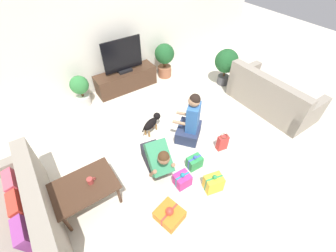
{
  "coord_description": "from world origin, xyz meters",
  "views": [
    {
      "loc": [
        -1.56,
        -2.01,
        3.13
      ],
      "look_at": [
        0.0,
        0.29,
        0.45
      ],
      "focal_mm": 24.0,
      "sensor_mm": 36.0,
      "label": 1
    }
  ],
  "objects_px": {
    "sofa_left": "(22,220)",
    "mug": "(90,181)",
    "gift_box_b": "(213,183)",
    "potted_plant_corner_right": "(226,63)",
    "gift_box_a": "(194,162)",
    "person_sitting": "(191,122)",
    "tv_console": "(126,80)",
    "person_kneeling": "(157,157)",
    "coffee_table": "(85,188)",
    "gift_bag_a": "(222,143)",
    "potted_plant_back_left": "(81,89)",
    "gift_box_c": "(170,215)",
    "potted_plant_back_right": "(165,58)",
    "dog": "(152,122)",
    "sofa_right": "(271,96)",
    "tv": "(123,58)",
    "gift_box_d": "(182,180)"
  },
  "relations": [
    {
      "from": "gift_box_c",
      "to": "potted_plant_corner_right",
      "type": "bearing_deg",
      "value": 34.37
    },
    {
      "from": "person_sitting",
      "to": "mug",
      "type": "xyz_separation_m",
      "value": [
        -1.93,
        -0.25,
        0.12
      ]
    },
    {
      "from": "potted_plant_corner_right",
      "to": "gift_box_a",
      "type": "bearing_deg",
      "value": -144.17
    },
    {
      "from": "tv_console",
      "to": "potted_plant_back_right",
      "type": "xyz_separation_m",
      "value": [
        1.06,
        -0.05,
        0.28
      ]
    },
    {
      "from": "dog",
      "to": "gift_bag_a",
      "type": "height_order",
      "value": "gift_bag_a"
    },
    {
      "from": "potted_plant_back_left",
      "to": "gift_box_c",
      "type": "bearing_deg",
      "value": -88.07
    },
    {
      "from": "gift_bag_a",
      "to": "mug",
      "type": "distance_m",
      "value": 2.27
    },
    {
      "from": "sofa_left",
      "to": "gift_box_a",
      "type": "bearing_deg",
      "value": 80.34
    },
    {
      "from": "dog",
      "to": "gift_box_c",
      "type": "bearing_deg",
      "value": 133.73
    },
    {
      "from": "gift_box_c",
      "to": "tv_console",
      "type": "bearing_deg",
      "value": 73.43
    },
    {
      "from": "person_sitting",
      "to": "tv_console",
      "type": "bearing_deg",
      "value": -122.3
    },
    {
      "from": "sofa_left",
      "to": "gift_box_c",
      "type": "height_order",
      "value": "sofa_left"
    },
    {
      "from": "gift_box_d",
      "to": "gift_box_b",
      "type": "bearing_deg",
      "value": -43.33
    },
    {
      "from": "potted_plant_back_left",
      "to": "gift_box_c",
      "type": "relative_size",
      "value": 1.67
    },
    {
      "from": "coffee_table",
      "to": "potted_plant_back_right",
      "type": "height_order",
      "value": "potted_plant_back_right"
    },
    {
      "from": "potted_plant_back_right",
      "to": "dog",
      "type": "distance_m",
      "value": 2.05
    },
    {
      "from": "tv_console",
      "to": "dog",
      "type": "xyz_separation_m",
      "value": [
        -0.25,
        -1.6,
        -0.01
      ]
    },
    {
      "from": "mug",
      "to": "sofa_right",
      "type": "bearing_deg",
      "value": -0.17
    },
    {
      "from": "gift_box_b",
      "to": "mug",
      "type": "relative_size",
      "value": 2.77
    },
    {
      "from": "tv",
      "to": "potted_plant_back_left",
      "type": "relative_size",
      "value": 1.3
    },
    {
      "from": "potted_plant_corner_right",
      "to": "person_sitting",
      "type": "height_order",
      "value": "person_sitting"
    },
    {
      "from": "tv_console",
      "to": "gift_box_b",
      "type": "bearing_deg",
      "value": -92.53
    },
    {
      "from": "person_kneeling",
      "to": "dog",
      "type": "relative_size",
      "value": 1.59
    },
    {
      "from": "sofa_left",
      "to": "person_kneeling",
      "type": "bearing_deg",
      "value": 86.03
    },
    {
      "from": "person_sitting",
      "to": "gift_box_c",
      "type": "xyz_separation_m",
      "value": [
        -1.2,
        -1.08,
        -0.28
      ]
    },
    {
      "from": "mug",
      "to": "sofa_left",
      "type": "bearing_deg",
      "value": 175.1
    },
    {
      "from": "potted_plant_back_right",
      "to": "sofa_left",
      "type": "bearing_deg",
      "value": -148.36
    },
    {
      "from": "tv",
      "to": "gift_box_c",
      "type": "xyz_separation_m",
      "value": [
        -0.96,
        -3.22,
        -0.71
      ]
    },
    {
      "from": "sofa_right",
      "to": "dog",
      "type": "xyz_separation_m",
      "value": [
        -2.46,
        0.8,
        -0.07
      ]
    },
    {
      "from": "tv_console",
      "to": "dog",
      "type": "bearing_deg",
      "value": -98.94
    },
    {
      "from": "tv",
      "to": "gift_box_b",
      "type": "distance_m",
      "value": 3.28
    },
    {
      "from": "tv_console",
      "to": "potted_plant_corner_right",
      "type": "xyz_separation_m",
      "value": [
        2.07,
        -1.15,
        0.33
      ]
    },
    {
      "from": "gift_box_b",
      "to": "gift_bag_a",
      "type": "distance_m",
      "value": 0.85
    },
    {
      "from": "potted_plant_corner_right",
      "to": "person_kneeling",
      "type": "height_order",
      "value": "potted_plant_corner_right"
    },
    {
      "from": "gift_box_b",
      "to": "potted_plant_corner_right",
      "type": "bearing_deg",
      "value": 42.98
    },
    {
      "from": "sofa_right",
      "to": "gift_box_b",
      "type": "xyz_separation_m",
      "value": [
        -2.35,
        -0.81,
        -0.15
      ]
    },
    {
      "from": "coffee_table",
      "to": "potted_plant_corner_right",
      "type": "relative_size",
      "value": 0.97
    },
    {
      "from": "tv_console",
      "to": "potted_plant_back_right",
      "type": "height_order",
      "value": "potted_plant_back_right"
    },
    {
      "from": "person_kneeling",
      "to": "coffee_table",
      "type": "bearing_deg",
      "value": -172.6
    },
    {
      "from": "tv_console",
      "to": "gift_bag_a",
      "type": "bearing_deg",
      "value": -78.66
    },
    {
      "from": "gift_box_b",
      "to": "potted_plant_back_right",
      "type": "bearing_deg",
      "value": 69.1
    },
    {
      "from": "person_kneeling",
      "to": "gift_box_a",
      "type": "relative_size",
      "value": 3.03
    },
    {
      "from": "sofa_right",
      "to": "person_sitting",
      "type": "xyz_separation_m",
      "value": [
        -1.97,
        0.26,
        0.08
      ]
    },
    {
      "from": "sofa_right",
      "to": "person_sitting",
      "type": "distance_m",
      "value": 1.99
    },
    {
      "from": "potted_plant_corner_right",
      "to": "coffee_table",
      "type": "bearing_deg",
      "value": -162.4
    },
    {
      "from": "sofa_left",
      "to": "mug",
      "type": "bearing_deg",
      "value": 85.1
    },
    {
      "from": "gift_box_b",
      "to": "gift_box_c",
      "type": "height_order",
      "value": "gift_box_b"
    },
    {
      "from": "person_kneeling",
      "to": "gift_bag_a",
      "type": "relative_size",
      "value": 2.52
    },
    {
      "from": "potted_plant_corner_right",
      "to": "sofa_right",
      "type": "bearing_deg",
      "value": -83.32
    },
    {
      "from": "person_kneeling",
      "to": "gift_box_a",
      "type": "xyz_separation_m",
      "value": [
        0.55,
        -0.29,
        -0.22
      ]
    }
  ]
}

